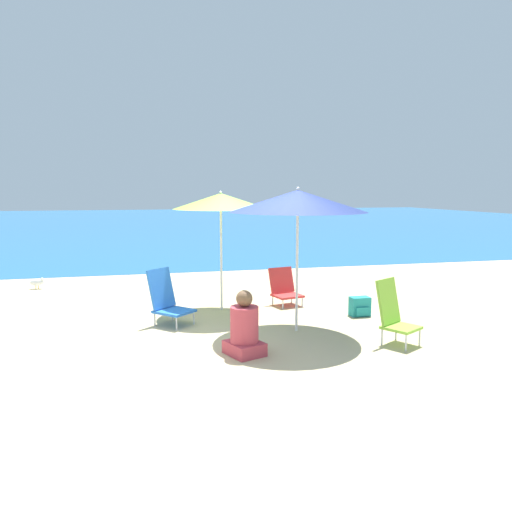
# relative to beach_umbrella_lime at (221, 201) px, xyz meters

# --- Properties ---
(ground_plane) EXTENTS (60.00, 60.00, 0.00)m
(ground_plane) POSITION_rel_beach_umbrella_lime_xyz_m (-0.39, -1.51, -1.82)
(ground_plane) COLOR #C6B284
(sea_water) EXTENTS (60.00, 40.00, 0.01)m
(sea_water) POSITION_rel_beach_umbrella_lime_xyz_m (-0.39, 23.95, -1.82)
(sea_water) COLOR #23669E
(sea_water) RESTS_ON ground
(beach_umbrella_lime) EXTENTS (1.58, 1.58, 1.99)m
(beach_umbrella_lime) POSITION_rel_beach_umbrella_lime_xyz_m (0.00, 0.00, 0.00)
(beach_umbrella_lime) COLOR white
(beach_umbrella_lime) RESTS_ON ground
(beach_umbrella_navy) EXTENTS (1.94, 1.94, 2.05)m
(beach_umbrella_navy) POSITION_rel_beach_umbrella_lime_xyz_m (0.82, -1.52, 0.03)
(beach_umbrella_navy) COLOR white
(beach_umbrella_navy) RESTS_ON ground
(beach_chair_blue) EXTENTS (0.74, 0.74, 0.83)m
(beach_chair_blue) POSITION_rel_beach_umbrella_lime_xyz_m (-0.94, -0.70, -1.44)
(beach_chair_blue) COLOR silver
(beach_chair_blue) RESTS_ON ground
(beach_chair_lime) EXTENTS (0.60, 0.62, 0.85)m
(beach_chair_lime) POSITION_rel_beach_umbrella_lime_xyz_m (1.88, -2.37, -1.41)
(beach_chair_lime) COLOR silver
(beach_chair_lime) RESTS_ON ground
(beach_chair_red) EXTENTS (0.56, 0.60, 0.64)m
(beach_chair_red) POSITION_rel_beach_umbrella_lime_xyz_m (1.14, 0.13, -1.52)
(beach_chair_red) COLOR silver
(beach_chair_red) RESTS_ON ground
(person_seated_near) EXTENTS (0.52, 0.56, 0.80)m
(person_seated_near) POSITION_rel_beach_umbrella_lime_xyz_m (-0.12, -2.35, -1.50)
(person_seated_near) COLOR #BF3F4C
(person_seated_near) RESTS_ON ground
(backpack_teal) EXTENTS (0.31, 0.23, 0.31)m
(backpack_teal) POSITION_rel_beach_umbrella_lime_xyz_m (2.09, -0.93, -1.67)
(backpack_teal) COLOR teal
(backpack_teal) RESTS_ON ground
(seagull) EXTENTS (0.27, 0.11, 0.23)m
(seagull) POSITION_rel_beach_umbrella_lime_xyz_m (-3.35, 2.66, -1.68)
(seagull) COLOR gold
(seagull) RESTS_ON ground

